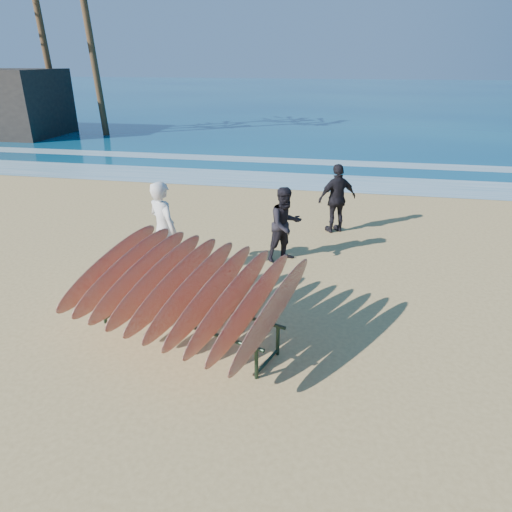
% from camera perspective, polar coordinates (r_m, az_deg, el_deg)
% --- Properties ---
extents(ground, '(120.00, 120.00, 0.00)m').
position_cam_1_polar(ground, '(7.77, -1.14, -8.77)').
color(ground, tan).
rests_on(ground, ground).
extents(ocean, '(160.00, 160.00, 0.00)m').
position_cam_1_polar(ocean, '(61.57, 10.24, 19.30)').
color(ocean, navy).
rests_on(ocean, ground).
extents(foam_near, '(160.00, 160.00, 0.00)m').
position_cam_1_polar(foam_near, '(16.99, 6.00, 9.27)').
color(foam_near, white).
rests_on(foam_near, ground).
extents(foam_far, '(160.00, 160.00, 0.00)m').
position_cam_1_polar(foam_far, '(20.39, 6.96, 11.62)').
color(foam_far, white).
rests_on(foam_far, ground).
extents(surfboard_rack, '(3.78, 3.33, 1.50)m').
position_cam_1_polar(surfboard_rack, '(7.10, -9.09, -3.88)').
color(surfboard_rack, '#1C2C20').
rests_on(surfboard_rack, ground).
extents(person_white, '(0.86, 0.80, 1.98)m').
position_cam_1_polar(person_white, '(9.32, -11.46, 3.23)').
color(person_white, silver).
rests_on(person_white, ground).
extents(person_dark_a, '(1.02, 1.01, 1.66)m').
position_cam_1_polar(person_dark_a, '(9.92, 3.68, 3.92)').
color(person_dark_a, black).
rests_on(person_dark_a, ground).
extents(person_dark_b, '(1.11, 0.89, 1.76)m').
position_cam_1_polar(person_dark_b, '(11.81, 10.11, 7.08)').
color(person_dark_b, black).
rests_on(person_dark_b, ground).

